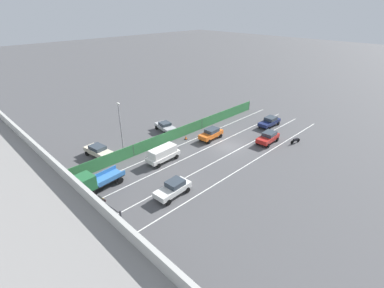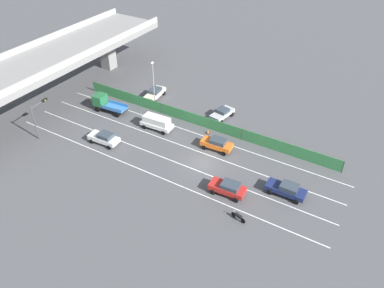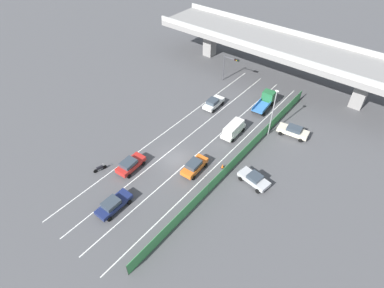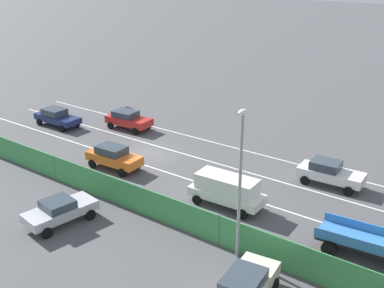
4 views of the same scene
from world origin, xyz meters
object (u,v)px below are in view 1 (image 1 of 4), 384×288
at_px(car_hatchback_white, 173,188).
at_px(parked_sedan_cream, 98,151).
at_px(parked_wagon_silver, 165,126).
at_px(traffic_cone, 186,137).
at_px(traffic_light, 114,220).
at_px(car_sedan_red, 268,137).
at_px(car_taxi_orange, 211,133).
at_px(flatbed_truck_blue, 93,182).
at_px(street_lamp, 121,126).
at_px(motorcycle, 295,140).
at_px(car_sedan_navy, 270,121).
at_px(car_van_white, 163,153).

xyz_separation_m(car_hatchback_white, parked_sedan_cream, (14.10, 1.53, -0.01)).
distance_m(parked_wagon_silver, parked_sedan_cream, 12.40).
bearing_deg(traffic_cone, parked_sedan_cream, 70.24).
xyz_separation_m(car_hatchback_white, traffic_light, (-2.94, 8.85, 2.79)).
relative_size(car_hatchback_white, parked_wagon_silver, 1.01).
xyz_separation_m(car_sedan_red, traffic_light, (-2.75, 28.12, 2.79)).
xyz_separation_m(car_taxi_orange, parked_wagon_silver, (7.53, 3.14, -0.10)).
relative_size(parked_wagon_silver, parked_sedan_cream, 0.92).
xyz_separation_m(flatbed_truck_blue, parked_wagon_silver, (7.48, -16.79, -0.43)).
bearing_deg(street_lamp, motorcycle, -123.80).
bearing_deg(car_sedan_navy, traffic_cone, 65.64).
height_order(car_van_white, traffic_light, traffic_light).
bearing_deg(traffic_light, car_hatchback_white, -71.60).
bearing_deg(car_taxi_orange, flatbed_truck_blue, 89.85).
bearing_deg(motorcycle, car_sedan_red, 42.67).
relative_size(car_sedan_red, parked_wagon_silver, 0.99).
bearing_deg(traffic_light, car_sedan_red, -84.42).
relative_size(car_van_white, parked_wagon_silver, 1.10).
bearing_deg(parked_wagon_silver, car_van_white, 138.51).
xyz_separation_m(parked_wagon_silver, street_lamp, (-3.33, 10.20, 4.00)).
xyz_separation_m(parked_wagon_silver, parked_sedan_cream, (-0.29, 12.39, 0.07)).
height_order(car_van_white, parked_sedan_cream, car_van_white).
height_order(car_van_white, parked_wagon_silver, car_van_white).
bearing_deg(car_taxi_orange, motorcycle, -141.37).
distance_m(parked_wagon_silver, street_lamp, 11.45).
distance_m(car_hatchback_white, traffic_light, 9.74).
height_order(car_sedan_navy, motorcycle, car_sedan_navy).
height_order(parked_wagon_silver, street_lamp, street_lamp).
distance_m(car_van_white, traffic_light, 16.38).
bearing_deg(street_lamp, flatbed_truck_blue, 122.18).
xyz_separation_m(car_sedan_red, car_taxi_orange, (7.06, 5.26, 0.01)).
relative_size(car_hatchback_white, motorcycle, 2.37).
bearing_deg(car_van_white, car_sedan_red, -114.61).
relative_size(car_sedan_navy, motorcycle, 2.47).
height_order(car_sedan_red, car_taxi_orange, car_taxi_orange).
relative_size(flatbed_truck_blue, motorcycle, 2.91).
relative_size(car_sedan_navy, traffic_cone, 6.98).
height_order(car_sedan_red, motorcycle, car_sedan_red).
xyz_separation_m(flatbed_truck_blue, traffic_light, (-9.86, 2.92, 2.44)).
height_order(car_van_white, car_sedan_red, car_van_white).
relative_size(parked_wagon_silver, traffic_light, 0.85).
relative_size(car_sedan_navy, flatbed_truck_blue, 0.85).
relative_size(parked_sedan_cream, traffic_cone, 7.19).
xyz_separation_m(motorcycle, traffic_light, (0.35, 30.98, 3.26)).
height_order(traffic_light, traffic_cone, traffic_light).
bearing_deg(car_taxi_orange, traffic_light, 113.23).
distance_m(parked_wagon_silver, traffic_cone, 4.85).
bearing_deg(car_sedan_red, flatbed_truck_blue, 74.23).
distance_m(motorcycle, street_lamp, 26.20).
relative_size(car_taxi_orange, flatbed_truck_blue, 0.79).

